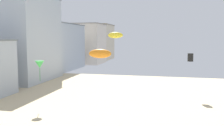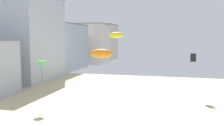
# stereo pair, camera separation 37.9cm
# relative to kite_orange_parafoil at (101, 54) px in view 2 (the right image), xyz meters

# --- Properties ---
(boardwalk_hotel_mid) EXTENTS (13.26, 16.10, 19.45)m
(boardwalk_hotel_mid) POSITION_rel_kite_orange_parafoil_xyz_m (-25.40, 22.62, 1.79)
(boardwalk_hotel_mid) COLOR #ADB7C1
(boardwalk_hotel_mid) RESTS_ON ground
(boardwalk_hotel_far) EXTENTS (10.35, 18.63, 14.17)m
(boardwalk_hotel_far) POSITION_rel_kite_orange_parafoil_xyz_m (-25.40, 42.71, -0.86)
(boardwalk_hotel_far) COLOR #ADB7C1
(boardwalk_hotel_far) RESTS_ON ground
(boardwalk_hotel_distant) EXTENTS (17.31, 13.45, 15.29)m
(boardwalk_hotel_distant) POSITION_rel_kite_orange_parafoil_xyz_m (-25.40, 61.88, -0.29)
(boardwalk_hotel_distant) COLOR silver
(boardwalk_hotel_distant) RESTS_ON ground
(boardwalk_hotel_furthest) EXTENTS (15.47, 16.80, 16.02)m
(boardwalk_hotel_furthest) POSITION_rel_kite_orange_parafoil_xyz_m (-25.40, 79.42, 0.07)
(boardwalk_hotel_furthest) COLOR beige
(boardwalk_hotel_furthest) RESTS_ON ground
(kite_orange_parafoil) EXTENTS (2.68, 0.74, 1.04)m
(kite_orange_parafoil) POSITION_rel_kite_orange_parafoil_xyz_m (0.00, 0.00, 0.00)
(kite_orange_parafoil) COLOR orange
(kite_green_delta) EXTENTS (1.23, 1.23, 2.79)m
(kite_green_delta) POSITION_rel_kite_orange_parafoil_xyz_m (-9.62, 3.23, -1.86)
(kite_green_delta) COLOR green
(kite_yellow_parafoil) EXTENTS (1.54, 0.43, 0.60)m
(kite_yellow_parafoil) POSITION_rel_kite_orange_parafoil_xyz_m (2.41, -2.70, 2.07)
(kite_yellow_parafoil) COLOR yellow
(kite_black_box) EXTENTS (0.83, 0.83, 1.30)m
(kite_black_box) POSITION_rel_kite_orange_parafoil_xyz_m (11.20, 13.97, -1.32)
(kite_black_box) COLOR black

